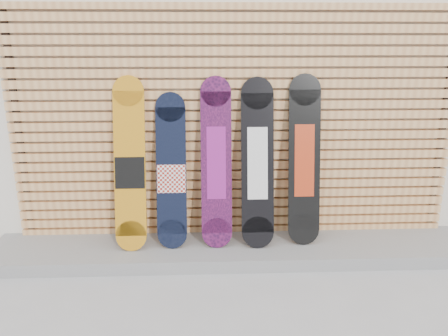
{
  "coord_description": "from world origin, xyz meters",
  "views": [
    {
      "loc": [
        -0.41,
        -3.09,
        1.98
      ],
      "look_at": [
        -0.26,
        0.75,
        0.85
      ],
      "focal_mm": 35.0,
      "sensor_mm": 36.0,
      "label": 1
    }
  ],
  "objects": [
    {
      "name": "snowboard_0",
      "position": [
        -1.12,
        0.75,
        0.89
      ],
      "size": [
        0.28,
        0.39,
        1.56
      ],
      "color": "#BE7A14",
      "rests_on": "concrete_step"
    },
    {
      "name": "snowboard_4",
      "position": [
        0.49,
        0.78,
        0.9
      ],
      "size": [
        0.3,
        0.33,
        1.57
      ],
      "color": "black",
      "rests_on": "concrete_step"
    },
    {
      "name": "slat_wall",
      "position": [
        -0.15,
        0.97,
        1.21
      ],
      "size": [
        4.26,
        0.08,
        2.29
      ],
      "color": "tan",
      "rests_on": "ground"
    },
    {
      "name": "building",
      "position": [
        0.5,
        3.5,
        1.8
      ],
      "size": [
        12.0,
        5.0,
        3.6
      ],
      "primitive_type": "cube",
      "color": "beige",
      "rests_on": "ground"
    },
    {
      "name": "snowboard_2",
      "position": [
        -0.33,
        0.77,
        0.89
      ],
      "size": [
        0.28,
        0.36,
        1.55
      ],
      "color": "black",
      "rests_on": "concrete_step"
    },
    {
      "name": "snowboard_3",
      "position": [
        0.05,
        0.76,
        0.89
      ],
      "size": [
        0.3,
        0.38,
        1.54
      ],
      "color": "black",
      "rests_on": "concrete_step"
    },
    {
      "name": "snowboard_1",
      "position": [
        -0.75,
        0.77,
        0.81
      ],
      "size": [
        0.28,
        0.35,
        1.41
      ],
      "color": "black",
      "rests_on": "concrete_step"
    },
    {
      "name": "ground",
      "position": [
        0.0,
        0.0,
        0.0
      ],
      "size": [
        80.0,
        80.0,
        0.0
      ],
      "primitive_type": "plane",
      "color": "#97979A",
      "rests_on": "ground"
    },
    {
      "name": "concrete_step",
      "position": [
        -0.15,
        0.68,
        0.06
      ],
      "size": [
        4.6,
        0.7,
        0.12
      ],
      "primitive_type": "cube",
      "color": "slate",
      "rests_on": "ground"
    }
  ]
}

